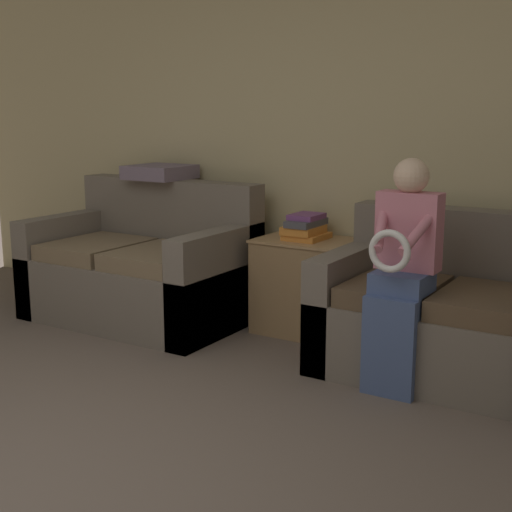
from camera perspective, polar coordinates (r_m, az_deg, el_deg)
wall_back at (r=4.93m, az=5.14°, el=9.28°), size 6.67×0.06×2.55m
couch_main at (r=4.12m, az=18.30°, el=-5.21°), size 1.84×0.89×0.90m
couch_side at (r=5.15m, az=-9.02°, el=-1.23°), size 1.52×0.93×0.97m
child_left_seated at (r=3.80m, az=11.59°, el=-0.77°), size 0.34×0.38×1.23m
side_shelf at (r=4.78m, az=3.94°, el=-2.29°), size 0.62×0.49×0.63m
book_stack at (r=4.70m, az=3.99°, el=2.27°), size 0.24×0.32×0.17m
throw_pillow at (r=5.34m, az=-7.69°, el=6.67°), size 0.42×0.42×0.10m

